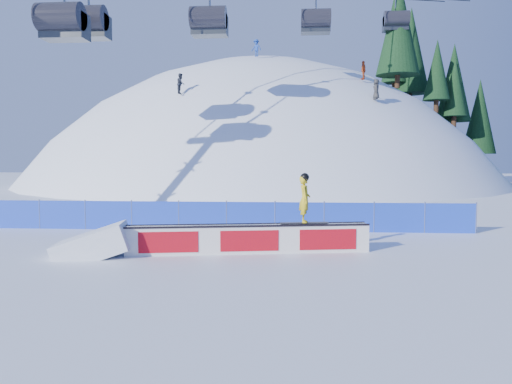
{
  "coord_description": "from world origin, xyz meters",
  "views": [
    {
      "loc": [
        3.76,
        -15.78,
        3.03
      ],
      "look_at": [
        2.39,
        2.21,
        1.77
      ],
      "focal_mm": 35.0,
      "sensor_mm": 36.0,
      "label": 1
    }
  ],
  "objects": [
    {
      "name": "safety_fence",
      "position": [
        0.0,
        4.5,
        0.6
      ],
      "size": [
        22.05,
        0.05,
        1.3
      ],
      "color": "#1A3CC0",
      "rests_on": "ground"
    },
    {
      "name": "snow_hill",
      "position": [
        0.0,
        42.0,
        -18.0
      ],
      "size": [
        64.0,
        64.0,
        64.0
      ],
      "color": "white",
      "rests_on": "ground"
    },
    {
      "name": "treeline",
      "position": [
        23.96,
        42.87,
        8.64
      ],
      "size": [
        19.46,
        13.07,
        18.98
      ],
      "color": "#372216",
      "rests_on": "ground"
    },
    {
      "name": "snow_ramp",
      "position": [
        -2.37,
        -1.08,
        0.0
      ],
      "size": [
        2.54,
        1.84,
        1.45
      ],
      "primitive_type": null,
      "rotation": [
        0.0,
        -0.31,
        0.18
      ],
      "color": "white",
      "rests_on": "ground"
    },
    {
      "name": "snowboarder",
      "position": [
        4.11,
        0.1,
        1.72
      ],
      "size": [
        1.57,
        0.55,
        1.61
      ],
      "rotation": [
        0.0,
        0.0,
        1.59
      ],
      "color": "black",
      "rests_on": "rail_box"
    },
    {
      "name": "distant_skiers",
      "position": [
        2.87,
        28.86,
        10.8
      ],
      "size": [
        16.45,
        9.97,
        6.67
      ],
      "color": "black",
      "rests_on": "ground"
    },
    {
      "name": "rail_box",
      "position": [
        2.35,
        -0.22,
        0.45
      ],
      "size": [
        7.66,
        1.9,
        0.92
      ],
      "rotation": [
        0.0,
        0.0,
        0.18
      ],
      "color": "silver",
      "rests_on": "ground"
    },
    {
      "name": "ground",
      "position": [
        0.0,
        0.0,
        0.0
      ],
      "size": [
        160.0,
        160.0,
        0.0
      ],
      "primitive_type": "plane",
      "color": "white",
      "rests_on": "ground"
    }
  ]
}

